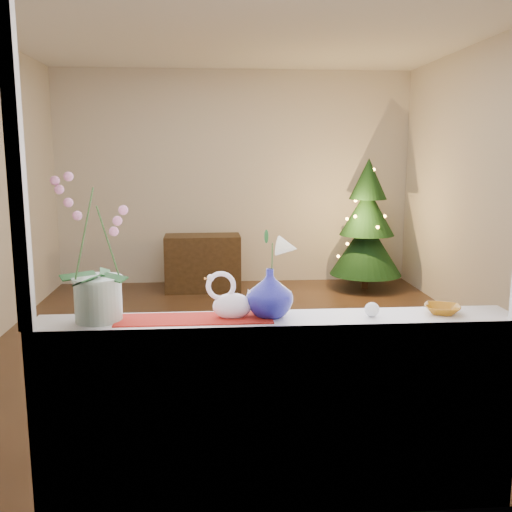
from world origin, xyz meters
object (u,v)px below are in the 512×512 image
at_px(swan, 232,296).
at_px(paperweight, 372,310).
at_px(side_table, 203,263).
at_px(amber_dish, 442,310).
at_px(blue_vase, 270,289).
at_px(xmas_tree, 367,225).
at_px(orchid_pot, 96,248).

distance_m(swan, paperweight, 0.64).
distance_m(swan, side_table, 4.44).
height_order(swan, amber_dish, swan).
bearing_deg(swan, blue_vase, 21.52).
height_order(blue_vase, xmas_tree, xmas_tree).
height_order(amber_dish, xmas_tree, xmas_tree).
bearing_deg(xmas_tree, amber_dish, -100.83).
distance_m(blue_vase, amber_dish, 0.82).
distance_m(blue_vase, xmas_tree, 4.61).
height_order(swan, paperweight, swan).
bearing_deg(orchid_pot, paperweight, -1.52).
bearing_deg(side_table, blue_vase, -86.24).
height_order(orchid_pot, side_table, orchid_pot).
height_order(amber_dish, side_table, amber_dish).
distance_m(paperweight, xmas_tree, 4.50).
relative_size(swan, paperweight, 3.60).
bearing_deg(side_table, orchid_pot, -96.25).
distance_m(blue_vase, side_table, 4.45).
relative_size(paperweight, side_table, 0.07).
xyz_separation_m(amber_dish, side_table, (-1.19, 4.39, -0.60)).
height_order(orchid_pot, amber_dish, orchid_pot).
bearing_deg(side_table, paperweight, -80.35).
bearing_deg(blue_vase, swan, -175.89).
xyz_separation_m(paperweight, amber_dish, (0.34, 0.03, -0.02)).
bearing_deg(swan, side_table, 110.11).
bearing_deg(xmas_tree, orchid_pot, -119.14).
xyz_separation_m(swan, side_table, (-0.21, 4.39, -0.68)).
bearing_deg(xmas_tree, paperweight, -105.07).
bearing_deg(orchid_pot, xmas_tree, 60.86).
bearing_deg(amber_dish, orchid_pot, 179.74).
xyz_separation_m(blue_vase, xmas_tree, (1.63, 4.30, -0.24)).
distance_m(paperweight, amber_dish, 0.34).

